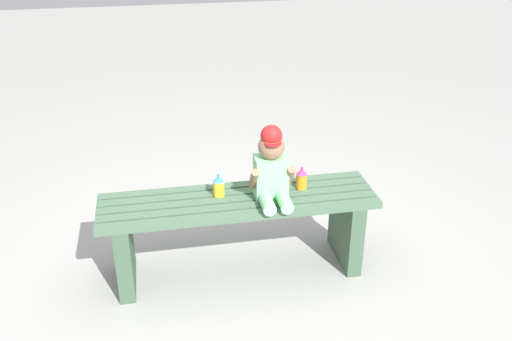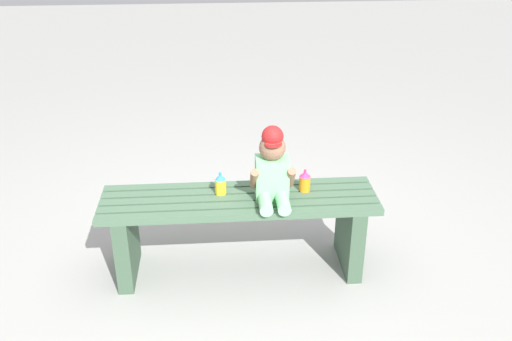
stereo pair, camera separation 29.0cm
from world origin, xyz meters
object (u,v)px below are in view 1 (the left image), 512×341
(park_bench, at_px, (239,224))
(sippy_cup_right, at_px, (302,178))
(child_figure, at_px, (272,168))
(sippy_cup_left, at_px, (219,186))

(park_bench, relative_size, sippy_cup_right, 11.80)
(park_bench, bearing_deg, sippy_cup_right, 8.03)
(child_figure, relative_size, sippy_cup_left, 3.26)
(sippy_cup_right, bearing_deg, sippy_cup_left, 180.00)
(sippy_cup_left, bearing_deg, sippy_cup_right, 0.00)
(park_bench, height_order, sippy_cup_right, sippy_cup_right)
(park_bench, xyz_separation_m, sippy_cup_left, (-0.10, 0.05, 0.22))
(child_figure, xyz_separation_m, sippy_cup_left, (-0.27, 0.08, -0.12))
(sippy_cup_right, bearing_deg, child_figure, -156.35)
(sippy_cup_left, relative_size, sippy_cup_right, 1.00)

